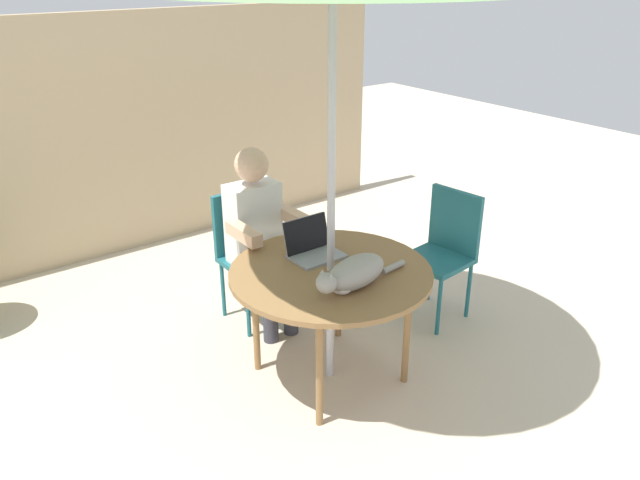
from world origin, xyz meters
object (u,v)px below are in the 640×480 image
Objects in this scene: laptop at (311,245)px; person_seated at (259,230)px; chair_empty at (445,244)px; cat at (353,274)px; patio_table at (331,278)px; chair_occupied at (248,245)px.

person_seated is at bearing 93.61° from laptop.
cat is (-1.12, -0.36, 0.27)m from chair_empty.
laptop is (0.03, 0.23, 0.11)m from patio_table.
person_seated reaches higher than chair_empty.
cat reaches higher than patio_table.
patio_table is 1.29× the size of chair_empty.
person_seated is (0.00, 0.76, 0.03)m from patio_table.
chair_occupied is 0.73m from laptop.
chair_empty is at bearing 6.34° from patio_table.
person_seated is (-1.09, 0.64, 0.17)m from chair_empty.
laptop reaches higher than patio_table.
chair_empty is 1.27m from person_seated.
person_seated is 0.54m from laptop.
person_seated is at bearing 88.06° from cat.
person_seated reaches higher than chair_occupied.
chair_empty is 2.98× the size of laptop.
laptop is (0.03, -0.53, 0.08)m from person_seated.
patio_table is 1.29× the size of chair_occupied.
chair_empty is 0.73× the size of person_seated.
chair_occupied and chair_empty have the same top height.
laptop is (-1.06, 0.11, 0.25)m from chair_empty.
laptop is at bearing -86.39° from person_seated.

